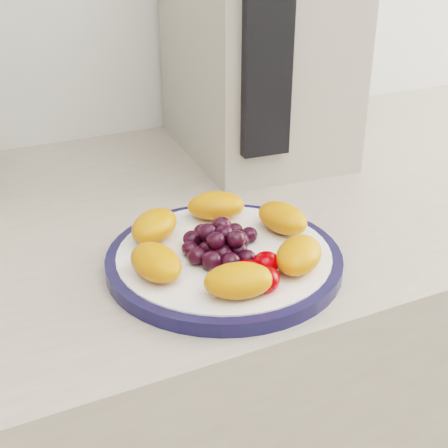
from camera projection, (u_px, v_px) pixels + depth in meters
name	position (u px, v px, depth m)	size (l,w,h in m)	color
counter	(221.00, 446.00, 1.02)	(3.50, 0.60, 0.90)	#A99C8C
plate_rim	(224.00, 260.00, 0.65)	(0.25, 0.25, 0.01)	#14153A
plate_face	(224.00, 259.00, 0.65)	(0.22, 0.22, 0.02)	white
appliance_body	(256.00, 29.00, 0.89)	(0.21, 0.29, 0.36)	#A39B8F
appliance_panel	(267.00, 48.00, 0.75)	(0.06, 0.02, 0.27)	black
fruit_plate	(226.00, 242.00, 0.64)	(0.21, 0.21, 0.03)	#D95F14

